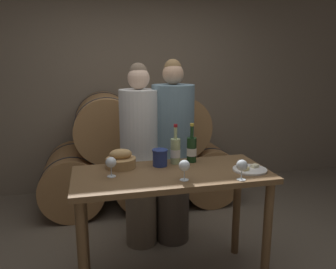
{
  "coord_description": "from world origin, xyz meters",
  "views": [
    {
      "loc": [
        -0.55,
        -2.17,
        1.66
      ],
      "look_at": [
        0.0,
        0.12,
        1.14
      ],
      "focal_mm": 35.0,
      "sensor_mm": 36.0,
      "label": 1
    }
  ],
  "objects_px": {
    "wine_glass_center": "(242,166)",
    "person_left": "(140,157)",
    "tasting_table": "(172,191)",
    "person_right": "(173,153)",
    "wine_glass_left": "(184,166)",
    "wine_bottle_red": "(192,149)",
    "blue_crock": "(160,157)",
    "bread_basket": "(121,160)",
    "cheese_plate": "(250,169)",
    "wine_glass_far_left": "(111,163)",
    "wine_bottle_white": "(175,151)"
  },
  "relations": [
    {
      "from": "person_left",
      "to": "wine_glass_center",
      "type": "height_order",
      "value": "person_left"
    },
    {
      "from": "cheese_plate",
      "to": "wine_glass_left",
      "type": "height_order",
      "value": "wine_glass_left"
    },
    {
      "from": "person_left",
      "to": "wine_glass_far_left",
      "type": "height_order",
      "value": "person_left"
    },
    {
      "from": "wine_bottle_white",
      "to": "bread_basket",
      "type": "relative_size",
      "value": 1.39
    },
    {
      "from": "person_left",
      "to": "wine_glass_left",
      "type": "bearing_deg",
      "value": -77.26
    },
    {
      "from": "person_right",
      "to": "wine_glass_left",
      "type": "height_order",
      "value": "person_right"
    },
    {
      "from": "wine_bottle_red",
      "to": "wine_bottle_white",
      "type": "xyz_separation_m",
      "value": [
        -0.14,
        -0.01,
        0.0
      ]
    },
    {
      "from": "bread_basket",
      "to": "wine_glass_left",
      "type": "height_order",
      "value": "bread_basket"
    },
    {
      "from": "cheese_plate",
      "to": "wine_glass_left",
      "type": "xyz_separation_m",
      "value": [
        -0.52,
        -0.08,
        0.09
      ]
    },
    {
      "from": "blue_crock",
      "to": "bread_basket",
      "type": "distance_m",
      "value": 0.3
    },
    {
      "from": "person_left",
      "to": "wine_bottle_white",
      "type": "relative_size",
      "value": 5.33
    },
    {
      "from": "tasting_table",
      "to": "wine_glass_center",
      "type": "relative_size",
      "value": 10.05
    },
    {
      "from": "wine_glass_left",
      "to": "wine_glass_center",
      "type": "distance_m",
      "value": 0.38
    },
    {
      "from": "wine_bottle_white",
      "to": "wine_glass_left",
      "type": "relative_size",
      "value": 2.22
    },
    {
      "from": "wine_glass_center",
      "to": "bread_basket",
      "type": "bearing_deg",
      "value": 148.81
    },
    {
      "from": "tasting_table",
      "to": "person_right",
      "type": "xyz_separation_m",
      "value": [
        0.16,
        0.61,
        0.11
      ]
    },
    {
      "from": "bread_basket",
      "to": "wine_glass_center",
      "type": "xyz_separation_m",
      "value": [
        0.76,
        -0.46,
        0.04
      ]
    },
    {
      "from": "tasting_table",
      "to": "person_right",
      "type": "height_order",
      "value": "person_right"
    },
    {
      "from": "person_left",
      "to": "wine_glass_center",
      "type": "distance_m",
      "value": 1.04
    },
    {
      "from": "person_left",
      "to": "wine_glass_center",
      "type": "bearing_deg",
      "value": -57.65
    },
    {
      "from": "wine_bottle_red",
      "to": "bread_basket",
      "type": "distance_m",
      "value": 0.56
    },
    {
      "from": "wine_bottle_red",
      "to": "wine_bottle_white",
      "type": "relative_size",
      "value": 1.0
    },
    {
      "from": "person_left",
      "to": "person_right",
      "type": "relative_size",
      "value": 0.98
    },
    {
      "from": "wine_bottle_white",
      "to": "blue_crock",
      "type": "relative_size",
      "value": 2.43
    },
    {
      "from": "bread_basket",
      "to": "wine_glass_center",
      "type": "height_order",
      "value": "bread_basket"
    },
    {
      "from": "person_right",
      "to": "wine_glass_left",
      "type": "relative_size",
      "value": 12.06
    },
    {
      "from": "wine_bottle_red",
      "to": "wine_glass_center",
      "type": "relative_size",
      "value": 2.21
    },
    {
      "from": "person_left",
      "to": "person_right",
      "type": "height_order",
      "value": "person_right"
    },
    {
      "from": "person_left",
      "to": "wine_glass_left",
      "type": "distance_m",
      "value": 0.82
    },
    {
      "from": "wine_bottle_white",
      "to": "cheese_plate",
      "type": "distance_m",
      "value": 0.57
    },
    {
      "from": "bread_basket",
      "to": "wine_bottle_red",
      "type": "bearing_deg",
      "value": 1.24
    },
    {
      "from": "wine_glass_center",
      "to": "person_left",
      "type": "bearing_deg",
      "value": 122.35
    },
    {
      "from": "wine_bottle_red",
      "to": "wine_bottle_white",
      "type": "bearing_deg",
      "value": -174.26
    },
    {
      "from": "wine_glass_center",
      "to": "cheese_plate",
      "type": "bearing_deg",
      "value": 48.18
    },
    {
      "from": "person_left",
      "to": "wine_bottle_white",
      "type": "xyz_separation_m",
      "value": [
        0.22,
        -0.41,
        0.15
      ]
    },
    {
      "from": "person_right",
      "to": "cheese_plate",
      "type": "bearing_deg",
      "value": -60.76
    },
    {
      "from": "wine_bottle_white",
      "to": "cheese_plate",
      "type": "bearing_deg",
      "value": -31.45
    },
    {
      "from": "wine_bottle_red",
      "to": "wine_glass_left",
      "type": "relative_size",
      "value": 2.21
    },
    {
      "from": "blue_crock",
      "to": "cheese_plate",
      "type": "xyz_separation_m",
      "value": [
        0.61,
        -0.26,
        -0.06
      ]
    },
    {
      "from": "wine_bottle_red",
      "to": "cheese_plate",
      "type": "relative_size",
      "value": 1.26
    },
    {
      "from": "bread_basket",
      "to": "wine_glass_far_left",
      "type": "relative_size",
      "value": 1.6
    },
    {
      "from": "person_right",
      "to": "person_left",
      "type": "bearing_deg",
      "value": 179.99
    },
    {
      "from": "wine_bottle_red",
      "to": "blue_crock",
      "type": "bearing_deg",
      "value": -170.24
    },
    {
      "from": "blue_crock",
      "to": "wine_bottle_red",
      "type": "bearing_deg",
      "value": 9.76
    },
    {
      "from": "wine_bottle_red",
      "to": "wine_glass_far_left",
      "type": "bearing_deg",
      "value": -162.52
    },
    {
      "from": "bread_basket",
      "to": "cheese_plate",
      "type": "xyz_separation_m",
      "value": [
        0.9,
        -0.3,
        -0.05
      ]
    },
    {
      "from": "wine_bottle_red",
      "to": "wine_glass_center",
      "type": "xyz_separation_m",
      "value": [
        0.2,
        -0.47,
        -0.0
      ]
    },
    {
      "from": "tasting_table",
      "to": "wine_bottle_red",
      "type": "xyz_separation_m",
      "value": [
        0.21,
        0.21,
        0.25
      ]
    },
    {
      "from": "wine_bottle_white",
      "to": "wine_glass_center",
      "type": "height_order",
      "value": "wine_bottle_white"
    },
    {
      "from": "tasting_table",
      "to": "wine_bottle_white",
      "type": "xyz_separation_m",
      "value": [
        0.08,
        0.2,
        0.25
      ]
    }
  ]
}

